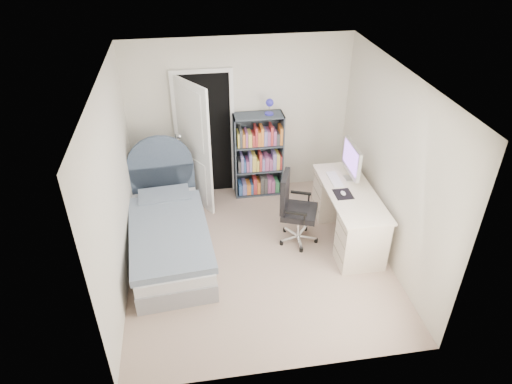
{
  "coord_description": "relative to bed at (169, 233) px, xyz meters",
  "views": [
    {
      "loc": [
        -0.76,
        -4.68,
        4.11
      ],
      "look_at": [
        -0.02,
        0.06,
        1.01
      ],
      "focal_mm": 32.0,
      "sensor_mm": 36.0,
      "label": 1
    }
  ],
  "objects": [
    {
      "name": "room_shell",
      "position": [
        1.17,
        -0.32,
        0.96
      ],
      "size": [
        3.5,
        3.7,
        2.6
      ],
      "color": "gray",
      "rests_on": "ground"
    },
    {
      "name": "bookcase",
      "position": [
        1.45,
        1.29,
        0.35
      ],
      "size": [
        0.77,
        0.33,
        1.63
      ],
      "color": "#353F49",
      "rests_on": "ground"
    },
    {
      "name": "desk",
      "position": [
        2.48,
        -0.08,
        0.13
      ],
      "size": [
        0.64,
        1.6,
        1.31
      ],
      "color": "beige",
      "rests_on": "ground"
    },
    {
      "name": "nightstand",
      "position": [
        -0.04,
        1.27,
        0.11
      ],
      "size": [
        0.41,
        0.41,
        0.61
      ],
      "color": "#D6A984",
      "rests_on": "ground"
    },
    {
      "name": "office_chair",
      "position": [
        1.71,
        -0.02,
        0.29
      ],
      "size": [
        0.6,
        0.61,
        1.05
      ],
      "color": "silver",
      "rests_on": "ground"
    },
    {
      "name": "floor_lamp",
      "position": [
        0.2,
        1.08,
        0.22
      ],
      "size": [
        0.18,
        0.18,
        1.25
      ],
      "color": "silver",
      "rests_on": "ground"
    },
    {
      "name": "door",
      "position": [
        0.5,
        1.23,
        0.74
      ],
      "size": [
        0.92,
        0.71,
        2.06
      ],
      "color": "black",
      "rests_on": "ground"
    },
    {
      "name": "bed",
      "position": [
        0.0,
        0.0,
        0.0
      ],
      "size": [
        1.15,
        2.18,
        1.3
      ],
      "color": "gray",
      "rests_on": "ground"
    }
  ]
}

